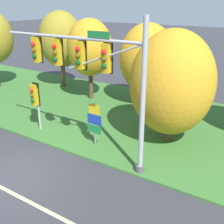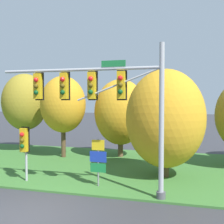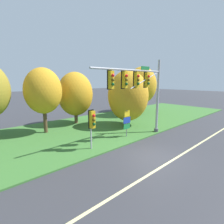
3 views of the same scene
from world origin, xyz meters
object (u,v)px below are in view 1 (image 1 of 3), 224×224
object	(u,v)px
tree_behind_signpost	(90,48)
tree_mid_verge	(147,59)
pedestrian_signal_near_kerb	(35,97)
tree_tall_centre	(172,83)
route_sign_post	(94,121)
traffic_signal_mast	(90,68)
tree_left_of_mast	(61,39)

from	to	relation	value
tree_behind_signpost	tree_mid_verge	size ratio (longest dim) A/B	1.04
pedestrian_signal_near_kerb	tree_tall_centre	size ratio (longest dim) A/B	0.48
route_sign_post	traffic_signal_mast	bearing A→B (deg)	-61.04
tree_behind_signpost	pedestrian_signal_near_kerb	bearing A→B (deg)	-82.91
tree_behind_signpost	traffic_signal_mast	bearing A→B (deg)	-53.19
tree_left_of_mast	tree_behind_signpost	xyz separation A→B (m)	(4.16, -1.50, -0.15)
tree_left_of_mast	tree_tall_centre	size ratio (longest dim) A/B	1.08
route_sign_post	tree_mid_verge	distance (m)	7.59
traffic_signal_mast	tree_left_of_mast	xyz separation A→B (m)	(-9.41, 8.51, -0.36)
route_sign_post	tree_left_of_mast	size ratio (longest dim) A/B	0.37
tree_behind_signpost	tree_tall_centre	distance (m)	8.50
tree_left_of_mast	route_sign_post	bearing A→B (deg)	-40.40
traffic_signal_mast	pedestrian_signal_near_kerb	bearing A→B (deg)	171.61
pedestrian_signal_near_kerb	tree_left_of_mast	world-z (taller)	tree_left_of_mast
tree_tall_centre	tree_behind_signpost	bearing A→B (deg)	156.15
traffic_signal_mast	tree_behind_signpost	size ratio (longest dim) A/B	1.30
tree_behind_signpost	tree_tall_centre	xyz separation A→B (m)	(7.75, -3.42, -0.68)
pedestrian_signal_near_kerb	tree_left_of_mast	size ratio (longest dim) A/B	0.45
traffic_signal_mast	tree_tall_centre	bearing A→B (deg)	55.06
route_sign_post	pedestrian_signal_near_kerb	bearing A→B (deg)	-175.72
pedestrian_signal_near_kerb	route_sign_post	world-z (taller)	pedestrian_signal_near_kerb
route_sign_post	tree_behind_signpost	world-z (taller)	tree_behind_signpost
pedestrian_signal_near_kerb	tree_mid_verge	xyz separation A→B (m)	(3.29, 7.60, 1.30)
tree_left_of_mast	tree_behind_signpost	bearing A→B (deg)	-19.83
tree_behind_signpost	tree_mid_verge	distance (m)	4.30
traffic_signal_mast	route_sign_post	world-z (taller)	traffic_signal_mast
traffic_signal_mast	tree_tall_centre	distance (m)	4.53
tree_left_of_mast	traffic_signal_mast	bearing A→B (deg)	-42.13
route_sign_post	tree_left_of_mast	distance (m)	11.97
tree_left_of_mast	pedestrian_signal_near_kerb	bearing A→B (deg)	-57.75
traffic_signal_mast	tree_tall_centre	size ratio (longest dim) A/B	1.32
tree_behind_signpost	tree_mid_verge	bearing A→B (deg)	17.00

